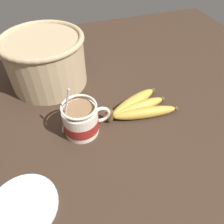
% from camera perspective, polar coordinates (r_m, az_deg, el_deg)
% --- Properties ---
extents(table, '(1.40, 1.40, 0.03)m').
position_cam_1_polar(table, '(0.60, 1.92, -6.07)').
color(table, '#332319').
rests_on(table, ground).
extents(coffee_mug, '(0.13, 0.09, 0.15)m').
position_cam_1_polar(coffee_mug, '(0.56, -8.05, -2.21)').
color(coffee_mug, beige).
rests_on(coffee_mug, table).
extents(banana_bunch, '(0.21, 0.13, 0.04)m').
position_cam_1_polar(banana_bunch, '(0.63, 6.97, 1.29)').
color(banana_bunch, '#4C381E').
rests_on(banana_bunch, table).
extents(woven_basket, '(0.25, 0.25, 0.16)m').
position_cam_1_polar(woven_basket, '(0.73, -16.88, 12.91)').
color(woven_basket, tan).
rests_on(woven_basket, table).
extents(small_plate, '(0.14, 0.14, 0.01)m').
position_cam_1_polar(small_plate, '(0.51, -22.26, -21.87)').
color(small_plate, silver).
rests_on(small_plate, table).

